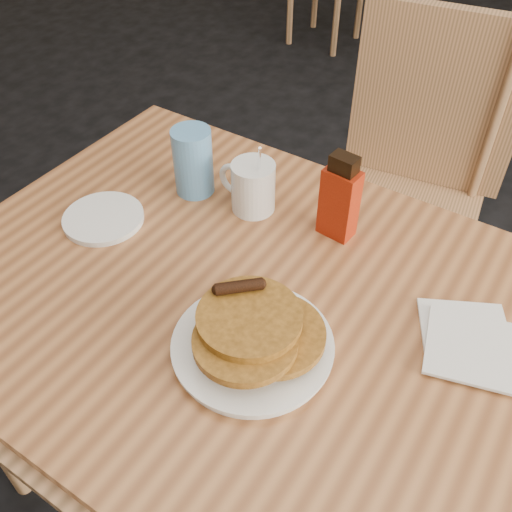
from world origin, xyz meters
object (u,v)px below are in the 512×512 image
(pancake_plate, at_px, (253,337))
(blue_tumbler, at_px, (193,161))
(syrup_bottle, at_px, (340,199))
(main_table, at_px, (273,322))
(chair_main_far, at_px, (411,167))
(coffee_mug, at_px, (252,186))

(pancake_plate, relative_size, blue_tumbler, 1.80)
(pancake_plate, height_order, syrup_bottle, syrup_bottle)
(main_table, relative_size, blue_tumbler, 9.06)
(main_table, distance_m, blue_tumbler, 0.39)
(chair_main_far, bearing_deg, syrup_bottle, -96.32)
(main_table, xyz_separation_m, coffee_mug, (-0.18, 0.21, 0.09))
(coffee_mug, distance_m, syrup_bottle, 0.18)
(main_table, bearing_deg, syrup_bottle, 90.64)
(blue_tumbler, bearing_deg, chair_main_far, 63.01)
(coffee_mug, xyz_separation_m, syrup_bottle, (0.18, 0.03, 0.03))
(blue_tumbler, bearing_deg, syrup_bottle, 7.75)
(coffee_mug, xyz_separation_m, blue_tumbler, (-0.13, -0.02, 0.02))
(syrup_bottle, relative_size, blue_tumbler, 1.23)
(main_table, bearing_deg, coffee_mug, 131.69)
(pancake_plate, bearing_deg, main_table, 102.18)
(pancake_plate, bearing_deg, blue_tumbler, 140.04)
(pancake_plate, bearing_deg, chair_main_far, 93.33)
(pancake_plate, relative_size, coffee_mug, 1.57)
(chair_main_far, relative_size, blue_tumbler, 6.85)
(main_table, distance_m, pancake_plate, 0.12)
(main_table, distance_m, coffee_mug, 0.29)
(chair_main_far, height_order, coffee_mug, chair_main_far)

